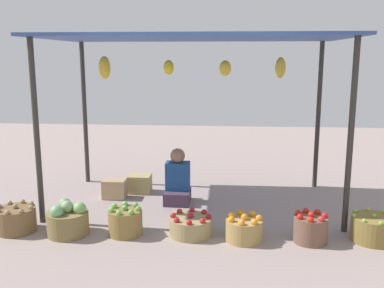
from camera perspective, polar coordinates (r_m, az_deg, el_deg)
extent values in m
plane|color=gray|center=(6.34, 0.36, -7.57)|extent=(14.00, 14.00, 0.00)
cylinder|color=#38332D|center=(5.64, -19.59, 1.35)|extent=(0.07, 0.07, 2.28)
cylinder|color=#38332D|center=(5.34, 19.96, 0.79)|extent=(0.07, 0.07, 2.28)
cylinder|color=#38332D|center=(7.33, -13.79, 3.86)|extent=(0.07, 0.07, 2.28)
cylinder|color=#38332D|center=(7.10, 16.12, 3.51)|extent=(0.07, 0.07, 2.28)
cube|color=#375599|center=(6.00, 0.39, 13.71)|extent=(4.02, 2.13, 0.04)
ellipsoid|color=yellow|center=(6.17, -11.31, 9.71)|extent=(0.16, 0.16, 0.31)
ellipsoid|color=yellow|center=(6.15, -3.06, 9.91)|extent=(0.14, 0.14, 0.21)
ellipsoid|color=yellow|center=(5.85, 4.34, 9.82)|extent=(0.16, 0.16, 0.20)
ellipsoid|color=yellow|center=(6.19, 11.44, 9.71)|extent=(0.14, 0.14, 0.28)
cube|color=#453248|center=(6.30, -1.90, -6.83)|extent=(0.36, 0.44, 0.18)
cube|color=navy|center=(6.26, -1.86, -4.17)|extent=(0.34, 0.22, 0.40)
sphere|color=#936852|center=(6.19, -1.88, -1.54)|extent=(0.21, 0.21, 0.21)
cylinder|color=brown|center=(5.69, -21.91, -9.14)|extent=(0.46, 0.46, 0.29)
sphere|color=#977A4E|center=(5.64, -22.04, -7.54)|extent=(0.06, 0.06, 0.06)
sphere|color=#9C884F|center=(5.56, -20.24, -7.74)|extent=(0.06, 0.06, 0.06)
sphere|color=#9E885E|center=(5.70, -20.19, -7.27)|extent=(0.06, 0.06, 0.06)
sphere|color=#A2834E|center=(5.80, -21.19, -7.00)|extent=(0.06, 0.06, 0.06)
sphere|color=#A48254|center=(5.81, -22.65, -7.08)|extent=(0.06, 0.06, 0.06)
sphere|color=#99795C|center=(5.73, -23.78, -7.45)|extent=(0.06, 0.06, 0.06)
sphere|color=#A67A5F|center=(5.48, -22.93, -8.22)|extent=(0.06, 0.06, 0.06)
sphere|color=#977B55|center=(5.46, -21.38, -8.15)|extent=(0.06, 0.06, 0.06)
cylinder|color=olive|center=(5.40, -15.85, -9.88)|extent=(0.48, 0.48, 0.28)
sphere|color=#83A770|center=(5.34, -15.97, -7.88)|extent=(0.15, 0.15, 0.15)
sphere|color=#7AAF5E|center=(5.29, -14.42, -8.13)|extent=(0.15, 0.15, 0.15)
sphere|color=#82A26B|center=(5.48, -16.23, -7.54)|extent=(0.15, 0.15, 0.15)
sphere|color=#71AA6F|center=(5.25, -17.23, -8.44)|extent=(0.15, 0.15, 0.15)
cylinder|color=olive|center=(5.26, -8.67, -10.03)|extent=(0.40, 0.40, 0.30)
sphere|color=#61A950|center=(5.20, -8.73, -8.22)|extent=(0.07, 0.07, 0.07)
sphere|color=#67B241|center=(5.17, -7.00, -8.37)|extent=(0.07, 0.07, 0.07)
sphere|color=#71A84A|center=(5.29, -7.37, -7.90)|extent=(0.07, 0.07, 0.07)
sphere|color=#6AB948|center=(5.35, -8.72, -7.72)|extent=(0.07, 0.07, 0.07)
sphere|color=#65B240|center=(5.30, -10.07, -7.97)|extent=(0.07, 0.07, 0.07)
sphere|color=#6FB73D|center=(5.17, -10.46, -8.46)|extent=(0.07, 0.07, 0.07)
sphere|color=#74B947|center=(5.07, -9.52, -8.85)|extent=(0.07, 0.07, 0.07)
sphere|color=#6BB542|center=(5.07, -7.95, -8.81)|extent=(0.07, 0.07, 0.07)
cylinder|color=#9B8757|center=(5.20, -0.17, -10.66)|extent=(0.50, 0.50, 0.21)
sphere|color=red|center=(5.16, -0.17, -9.30)|extent=(0.07, 0.07, 0.07)
sphere|color=#AB172C|center=(5.15, 2.18, -9.43)|extent=(0.07, 0.07, 0.07)
sphere|color=#AE1F1A|center=(5.29, 1.58, -8.85)|extent=(0.07, 0.07, 0.07)
sphere|color=#B41F2A|center=(5.35, 0.02, -8.58)|extent=(0.07, 0.07, 0.07)
sphere|color=red|center=(5.31, -1.64, -8.76)|extent=(0.07, 0.07, 0.07)
sphere|color=#B5281C|center=(5.18, -2.50, -9.30)|extent=(0.07, 0.07, 0.07)
sphere|color=#B41B23|center=(5.03, -2.01, -9.91)|extent=(0.07, 0.07, 0.07)
sphere|color=#B31D21|center=(4.96, -0.37, -10.22)|extent=(0.07, 0.07, 0.07)
sphere|color=#AF1E1B|center=(5.01, 1.40, -10.01)|extent=(0.07, 0.07, 0.07)
cylinder|color=#A6884C|center=(5.09, 6.80, -11.06)|extent=(0.42, 0.42, 0.25)
sphere|color=orange|center=(5.03, 6.84, -9.43)|extent=(0.08, 0.08, 0.08)
sphere|color=orange|center=(5.04, 8.73, -9.52)|extent=(0.08, 0.08, 0.08)
sphere|color=orange|center=(5.16, 7.94, -9.02)|extent=(0.08, 0.08, 0.08)
sphere|color=orange|center=(5.18, 6.37, -8.88)|extent=(0.08, 0.08, 0.08)
sphere|color=orange|center=(5.09, 5.13, -9.21)|extent=(0.08, 0.08, 0.08)
sphere|color=orange|center=(4.96, 5.14, -9.79)|extent=(0.08, 0.08, 0.08)
sphere|color=orange|center=(4.88, 6.48, -10.18)|extent=(0.08, 0.08, 0.08)
sphere|color=orange|center=(4.92, 8.11, -10.05)|extent=(0.08, 0.08, 0.08)
cylinder|color=brown|center=(5.18, 15.16, -10.68)|extent=(0.38, 0.38, 0.29)
sphere|color=red|center=(5.12, 15.26, -8.87)|extent=(0.07, 0.07, 0.07)
sphere|color=red|center=(5.15, 16.88, -8.92)|extent=(0.07, 0.07, 0.07)
sphere|color=red|center=(5.25, 16.02, -8.50)|extent=(0.07, 0.07, 0.07)
sphere|color=red|center=(5.25, 14.62, -8.41)|extent=(0.07, 0.07, 0.07)
sphere|color=red|center=(5.16, 13.67, -8.72)|extent=(0.07, 0.07, 0.07)
sphere|color=red|center=(5.04, 13.89, -9.21)|extent=(0.07, 0.07, 0.07)
sphere|color=red|center=(4.99, 15.19, -9.52)|extent=(0.07, 0.07, 0.07)
sphere|color=red|center=(5.04, 16.54, -9.38)|extent=(0.07, 0.07, 0.07)
cylinder|color=olive|center=(5.44, 22.52, -10.17)|extent=(0.49, 0.49, 0.28)
sphere|color=#93CC3D|center=(5.39, 22.65, -8.61)|extent=(0.04, 0.04, 0.04)
sphere|color=#92C130|center=(5.58, 23.69, -8.07)|extent=(0.04, 0.04, 0.04)
sphere|color=#89C43C|center=(5.59, 21.96, -7.90)|extent=(0.04, 0.04, 0.04)
sphere|color=#84CD34|center=(5.48, 20.59, -8.15)|extent=(0.04, 0.04, 0.04)
sphere|color=#8DCE34|center=(5.32, 20.37, -8.72)|extent=(0.04, 0.04, 0.04)
sphere|color=#90C733|center=(5.20, 21.52, -9.28)|extent=(0.04, 0.04, 0.04)
sphere|color=#8CBD3E|center=(5.19, 23.39, -9.46)|extent=(0.04, 0.04, 0.04)
cube|color=tan|center=(6.80, -6.84, -5.14)|extent=(0.34, 0.29, 0.27)
cube|color=tan|center=(6.58, -10.05, -5.77)|extent=(0.33, 0.25, 0.28)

